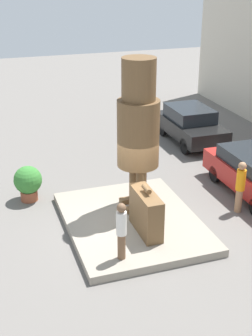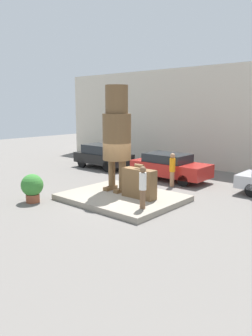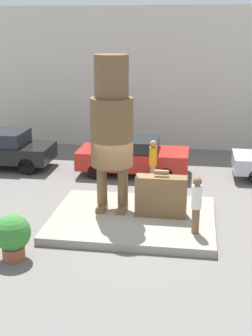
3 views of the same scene
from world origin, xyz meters
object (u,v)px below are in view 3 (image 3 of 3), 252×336
giant_suitcase (161,196)px  planter_pot (12,235)px  worker_hivis (153,161)px  tourist (196,203)px  parked_car_black (4,148)px  parked_car_red (132,155)px  statue_figure (112,122)px

giant_suitcase → planter_pot: (-3.62, -2.94, -0.19)m
giant_suitcase → worker_hivis: (-0.59, 3.49, 0.08)m
giant_suitcase → tourist: bearing=-45.9°
tourist → parked_car_black: 10.14m
parked_car_red → statue_figure: bearing=-90.0°
tourist → parked_car_red: (-2.64, 5.84, -0.36)m
giant_suitcase → parked_car_black: size_ratio=0.39×
parked_car_black → parked_car_red: bearing=-1.5°
statue_figure → worker_hivis: bearing=72.9°
statue_figure → parked_car_black: (-5.54, 4.58, -2.23)m
tourist → parked_car_black: tourist is taller
tourist → worker_hivis: bearing=109.8°
parked_car_black → giant_suitcase: bearing=-34.5°
planter_pot → tourist: bearing=21.4°
tourist → parked_car_red: 6.42m
statue_figure → parked_car_red: 4.98m
planter_pot → worker_hivis: (3.03, 6.43, 0.27)m
tourist → planter_pot: size_ratio=1.33×
giant_suitcase → worker_hivis: bearing=99.6°
parked_car_black → planter_pot: parked_car_black is taller
worker_hivis → giant_suitcase: bearing=-80.4°
tourist → parked_car_black: bearing=143.8°
tourist → parked_car_red: tourist is taller
giant_suitcase → planter_pot: giant_suitcase is taller
giant_suitcase → tourist: tourist is taller
giant_suitcase → statue_figure: bearing=169.0°
statue_figure → worker_hivis: 3.94m
tourist → parked_car_red: size_ratio=0.37×
statue_figure → parked_car_black: bearing=140.4°
giant_suitcase → parked_car_red: 4.99m
giant_suitcase → parked_car_red: (-1.57, 4.74, -0.09)m
parked_car_black → planter_pot: (3.49, -7.82, -0.15)m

